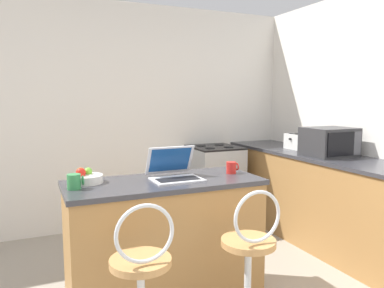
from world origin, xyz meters
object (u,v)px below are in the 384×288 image
Objects in this scene: mug_red at (232,168)px; fruit_bowl at (86,177)px; microwave at (329,142)px; stove_range at (215,184)px; laptop at (174,171)px; bar_stool_far at (249,270)px; mug_green at (74,182)px; toaster at (297,142)px.

fruit_bowl is at bearing 173.78° from mug_red.
stove_range is (-0.71, 1.12, -0.61)m from microwave.
laptop is 1.62× the size of fruit_bowl.
microwave reaches higher than laptop.
fruit_bowl reaches higher than stove_range.
bar_stool_far reaches higher than stove_range.
mug_green is at bearing -170.94° from microwave.
bar_stool_far is at bearing -111.72° from stove_range.
mug_green is 0.48× the size of fruit_bowl.
mug_red is at bearing 1.62° from mug_green.
fruit_bowl is (0.09, 0.15, -0.01)m from mug_green.
toaster is 2.59m from fruit_bowl.
laptop is at bearing -10.11° from fruit_bowl.
mug_green is (-0.96, 0.58, 0.53)m from bar_stool_far.
mug_green reaches higher than bar_stool_far.
microwave reaches higher than fruit_bowl.
fruit_bowl is (-0.61, 0.11, -0.02)m from laptop.
toaster is 1.19× the size of fruit_bowl.
microwave is 0.55m from toaster.
toaster is at bearing 43.61° from bar_stool_far.
stove_range is 2.41m from mug_green.
laptop is at bearing 112.59° from bar_stool_far.
laptop is at bearing 178.83° from mug_red.
mug_red is at bearing -6.22° from fruit_bowl.
laptop is at bearing -168.83° from microwave.
mug_red is (0.48, -0.01, -0.01)m from laptop.
microwave is at bearing -57.73° from stove_range.
bar_stool_far is 1.24m from mug_green.
microwave is 2.43m from fruit_bowl.
fruit_bowl reaches higher than mug_red.
mug_green reaches higher than stove_range.
toaster is at bearing 84.87° from microwave.
fruit_bowl is at bearing 58.63° from mug_green.
laptop is 0.70m from mug_green.
toaster is (1.60, 1.52, 0.57)m from bar_stool_far.
bar_stool_far is at bearing -31.18° from mug_green.
microwave reaches higher than bar_stool_far.
mug_green is at bearing 148.82° from bar_stool_far.
bar_stool_far is 0.86m from laptop.
stove_range is 9.03× the size of mug_green.
toaster is at bearing 17.78° from fruit_bowl.
bar_stool_far is 4.51× the size of fruit_bowl.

